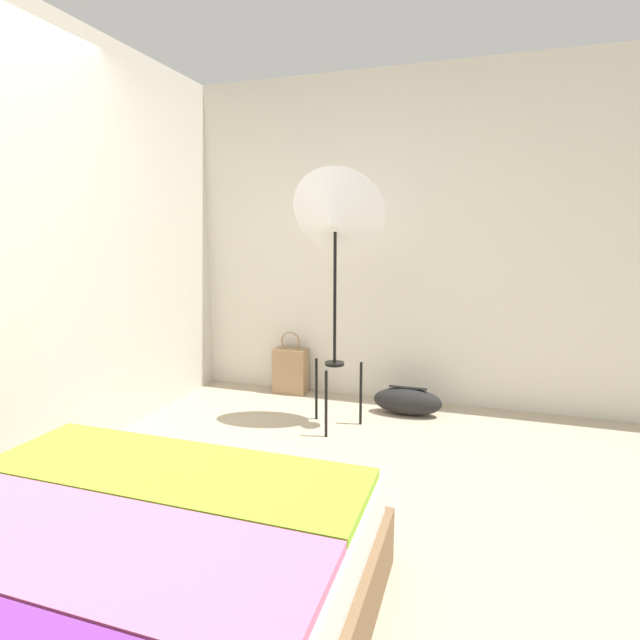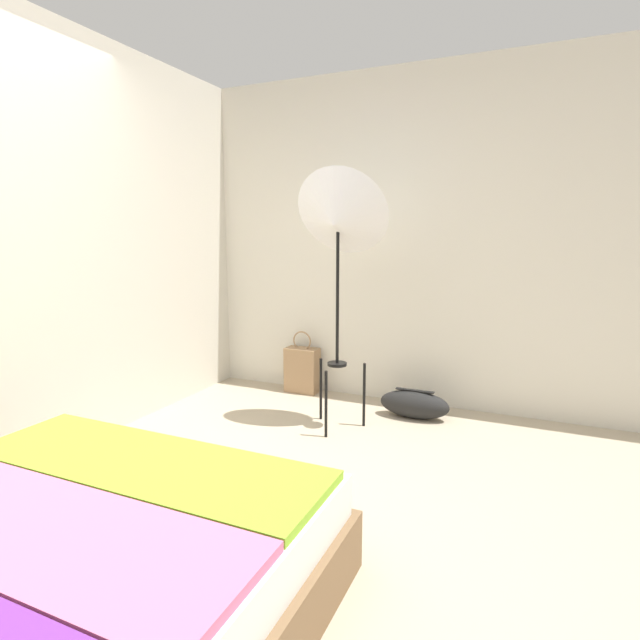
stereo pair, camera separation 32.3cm
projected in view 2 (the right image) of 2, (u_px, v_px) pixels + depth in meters
The scene contains 6 objects.
ground_plane at pixel (141, 567), 2.05m from camera, with size 14.00×14.00×0.00m, color tan.
wall_back at pixel (354, 241), 4.08m from camera, with size 8.00×0.05×2.60m.
wall_side_left at pixel (92, 242), 3.23m from camera, with size 0.05×8.00×2.60m.
photo_umbrella at pixel (338, 221), 3.30m from camera, with size 0.65×0.49×1.78m.
tote_bag at pixel (302, 369), 4.31m from camera, with size 0.28×0.15×0.54m.
duffel_bag at pixel (414, 404), 3.70m from camera, with size 0.52×0.21×0.21m.
Camera 2 is at (1.42, -1.39, 1.35)m, focal length 28.00 mm.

